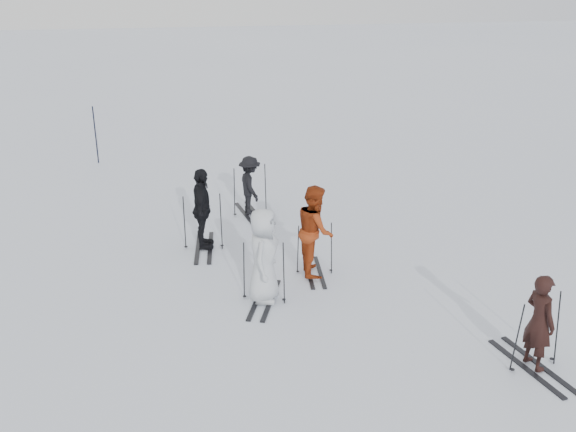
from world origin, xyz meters
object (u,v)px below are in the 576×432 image
(skier_near_dark, at_px, (539,323))
(piste_marker, at_px, (96,135))
(skier_red, at_px, (315,231))
(skier_grey, at_px, (264,257))
(skier_uphill_far, at_px, (250,187))
(skier_uphill_left, at_px, (202,210))

(skier_near_dark, distance_m, piste_marker, 15.24)
(skier_red, relative_size, skier_grey, 1.03)
(skier_near_dark, relative_size, piste_marker, 0.86)
(skier_near_dark, xyz_separation_m, skier_uphill_far, (-3.45, 7.58, -0.04))
(skier_near_dark, bearing_deg, skier_red, 23.07)
(skier_grey, distance_m, skier_uphill_left, 2.83)
(skier_uphill_far, bearing_deg, skier_grey, 166.98)
(skier_grey, height_order, piste_marker, piste_marker)
(skier_near_dark, distance_m, skier_uphill_far, 8.33)
(skier_near_dark, distance_m, skier_grey, 4.88)
(skier_uphill_far, bearing_deg, piste_marker, 28.76)
(skier_uphill_left, bearing_deg, skier_grey, -154.01)
(skier_grey, height_order, skier_uphill_left, skier_uphill_left)
(skier_grey, bearing_deg, skier_red, -31.13)
(skier_red, bearing_deg, skier_uphill_left, 57.89)
(skier_grey, xyz_separation_m, skier_uphill_far, (0.39, 4.58, -0.16))
(skier_red, bearing_deg, skier_near_dark, -140.31)
(skier_red, relative_size, piste_marker, 1.02)
(skier_uphill_left, bearing_deg, skier_uphill_far, -28.47)
(skier_near_dark, height_order, piste_marker, piste_marker)
(piste_marker, bearing_deg, skier_uphill_left, -69.10)
(skier_uphill_left, distance_m, piste_marker, 8.04)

